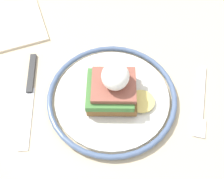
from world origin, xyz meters
TOP-DOWN VIEW (x-y plane):
  - dining_table at (0.00, 0.00)m, footprint 0.86×0.78m
  - plate at (-0.03, 0.03)m, footprint 0.25×0.25m
  - sandwich at (-0.03, 0.03)m, footprint 0.12×0.09m
  - fork at (-0.20, 0.04)m, footprint 0.05×0.16m
  - knife at (0.13, 0.01)m, footprint 0.03×0.21m
  - napkin at (0.19, -0.16)m, footprint 0.17×0.18m

SIDE VIEW (x-z plane):
  - dining_table at x=0.00m, z-range 0.24..0.96m
  - fork at x=-0.20m, z-range 0.72..0.73m
  - knife at x=0.13m, z-range 0.72..0.73m
  - napkin at x=0.19m, z-range 0.72..0.73m
  - plate at x=-0.03m, z-range 0.72..0.74m
  - sandwich at x=-0.03m, z-range 0.73..0.81m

